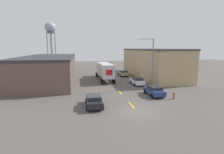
{
  "coord_description": "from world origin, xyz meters",
  "views": [
    {
      "loc": [
        -6.31,
        -18.37,
        7.21
      ],
      "look_at": [
        -0.88,
        11.37,
        2.2
      ],
      "focal_mm": 28.0,
      "sensor_mm": 36.0,
      "label": 1
    }
  ],
  "objects": [
    {
      "name": "warehouse_left",
      "position": [
        -13.09,
        23.08,
        2.74
      ],
      "size": [
        10.63,
        28.6,
        5.47
      ],
      "color": "brown",
      "rests_on": "ground_plane"
    },
    {
      "name": "parked_car_left_near",
      "position": [
        -4.75,
        2.62,
        0.79
      ],
      "size": [
        2.07,
        4.44,
        1.48
      ],
      "color": "black",
      "rests_on": "ground_plane"
    },
    {
      "name": "parked_car_right_far",
      "position": [
        4.75,
        25.62,
        0.79
      ],
      "size": [
        2.07,
        4.44,
        1.48
      ],
      "color": "tan",
      "rests_on": "ground_plane"
    },
    {
      "name": "street_lamp",
      "position": [
        6.23,
        11.34,
        5.19
      ],
      "size": [
        3.12,
        0.32,
        8.93
      ],
      "color": "slate",
      "rests_on": "ground_plane"
    },
    {
      "name": "parked_car_right_near",
      "position": [
        4.75,
        6.12,
        0.79
      ],
      "size": [
        2.07,
        4.44,
        1.48
      ],
      "color": "navy",
      "rests_on": "ground_plane"
    },
    {
      "name": "road_centerline",
      "position": [
        0.0,
        8.86,
        0.0
      ],
      "size": [
        0.2,
        15.63,
        0.01
      ],
      "color": "yellow",
      "rests_on": "ground_plane"
    },
    {
      "name": "fire_hydrant",
      "position": [
        6.72,
        3.78,
        0.5
      ],
      "size": [
        0.22,
        0.22,
        1.01
      ],
      "color": "red",
      "rests_on": "ground_plane"
    },
    {
      "name": "ground_plane",
      "position": [
        0.0,
        0.0,
        0.0
      ],
      "size": [
        160.0,
        160.0,
        0.0
      ],
      "primitive_type": "plane",
      "color": "#56514C"
    },
    {
      "name": "parked_car_right_mid",
      "position": [
        4.75,
        14.22,
        0.79
      ],
      "size": [
        2.07,
        4.44,
        1.48
      ],
      "color": "silver",
      "rests_on": "ground_plane"
    },
    {
      "name": "water_tower",
      "position": [
        -17.81,
        58.0,
        15.05
      ],
      "size": [
        4.45,
        4.45,
        17.74
      ],
      "color": "#47474C",
      "rests_on": "ground_plane"
    },
    {
      "name": "warehouse_right",
      "position": [
        11.93,
        24.5,
        3.53
      ],
      "size": [
        8.3,
        26.48,
        7.06
      ],
      "color": "tan",
      "rests_on": "ground_plane"
    },
    {
      "name": "semi_truck",
      "position": [
        -0.92,
        21.21,
        2.31
      ],
      "size": [
        3.01,
        12.68,
        3.87
      ],
      "rotation": [
        0.0,
        0.0,
        0.02
      ],
      "color": "silver",
      "rests_on": "ground_plane"
    }
  ]
}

